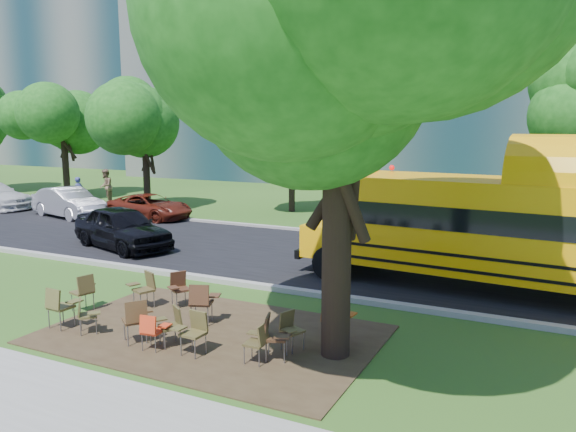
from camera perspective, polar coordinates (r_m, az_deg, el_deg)
The scene contains 31 objects.
ground at distance 13.32m, azimuth -10.26°, elevation -10.42°, with size 160.00×160.00×0.00m, color #2E541A.
dirt_patch at distance 12.39m, azimuth -7.85°, elevation -11.81°, with size 7.00×4.50×0.03m, color #382819.
asphalt_road at distance 19.16m, azimuth 2.22°, elevation -4.14°, with size 80.00×8.00×0.04m, color black.
kerb_near at distance 15.69m, azimuth -3.75°, elevation -6.99°, with size 80.00×0.25×0.14m, color gray.
kerb_far at distance 22.88m, azimuth 6.38°, elevation -1.86°, with size 80.00×0.25×0.14m, color gray.
building_main at distance 49.05m, azimuth 7.69°, elevation 16.81°, with size 38.00×16.00×22.00m, color slate.
building_left at distance 67.89m, azimuth -16.65°, elevation 13.53°, with size 26.00×14.00×20.00m, color slate.
bg_tree_0 at distance 30.21m, azimuth -14.38°, elevation 9.17°, with size 5.20×5.20×7.18m.
bg_tree_1 at distance 37.23m, azimuth -21.97°, elevation 10.01°, with size 6.00×6.00×8.40m.
bg_tree_2 at distance 28.91m, azimuth 0.40°, elevation 8.75°, with size 4.80×4.80×6.62m.
main_tree at distance 10.45m, azimuth 5.22°, elevation 15.02°, with size 7.20×7.20×9.12m.
school_bus at distance 15.73m, azimuth 25.23°, elevation -1.51°, with size 12.58×3.72×3.03m.
chair_0 at distance 13.36m, azimuth -22.20°, elevation -8.26°, with size 0.64×0.56×0.95m.
chair_1 at distance 12.88m, azimuth -19.89°, elevation -9.19°, with size 0.69×0.55×0.81m.
chair_2 at distance 12.02m, azimuth -15.12°, elevation -9.83°, with size 0.64×0.81×0.95m.
chair_3 at distance 11.77m, azimuth -11.74°, elevation -10.50°, with size 0.70×0.56×0.83m.
chair_4 at distance 11.60m, azimuth -13.63°, elevation -11.05°, with size 0.51×0.50×0.77m.
chair_5 at distance 11.26m, azimuth -9.56°, elevation -11.20°, with size 0.58×0.51×0.87m.
chair_6 at distance 10.74m, azimuth -3.06°, elevation -12.39°, with size 0.48×0.52×0.79m.
chair_7 at distance 10.84m, azimuth -1.50°, elevation -11.82°, with size 0.68×0.61×0.90m.
chair_8 at distance 14.42m, azimuth -19.99°, elevation -6.94°, with size 0.54×0.70×0.92m.
chair_9 at distance 14.25m, azimuth -14.34°, elevation -6.89°, with size 0.73×0.58×0.91m.
chair_10 at distance 14.17m, azimuth -11.02°, elevation -6.95°, with size 0.58×0.74×0.87m.
chair_11 at distance 12.79m, azimuth -8.74°, elevation -8.38°, with size 0.66×0.75×0.97m.
chair_12 at distance 11.31m, azimuth 0.21°, elevation -11.20°, with size 0.50×0.64×0.80m.
chair_13 at distance 11.71m, azimuth 4.80°, elevation -10.15°, with size 0.64×0.54×0.92m.
black_car at distance 21.17m, azimuth -16.48°, elevation -1.14°, with size 1.83×4.56×1.55m, color black.
bg_car_silver at distance 29.19m, azimuth -21.38°, elevation 1.28°, with size 1.55×4.45×1.47m, color #97969B.
bg_car_red at distance 27.53m, azimuth -13.88°, elevation 0.92°, with size 1.99×4.32×1.20m, color #50170D.
pedestrian_a at distance 32.22m, azimuth -20.44°, elevation 2.23°, with size 0.62×0.41×1.70m, color navy.
pedestrian_b at distance 33.85m, azimuth -18.04°, elevation 2.89°, with size 0.96×0.74×1.97m, color #81604D.
Camera 1 is at (7.52, -10.06, 4.44)m, focal length 35.00 mm.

